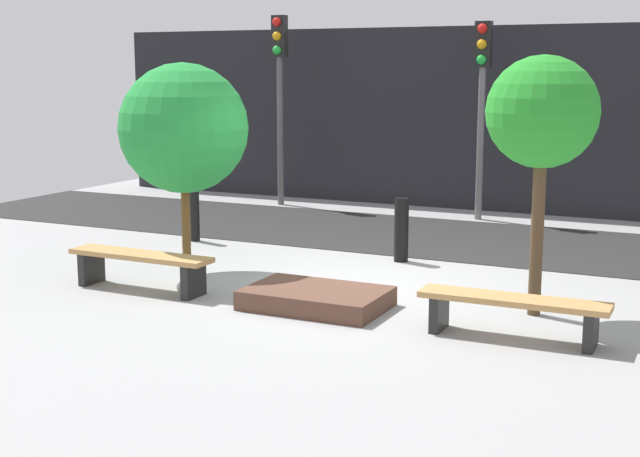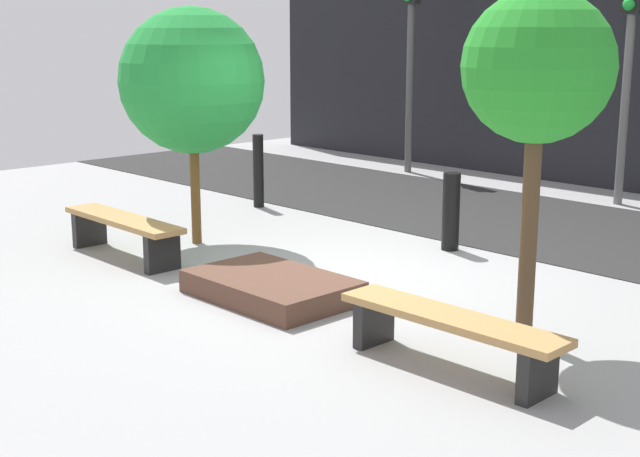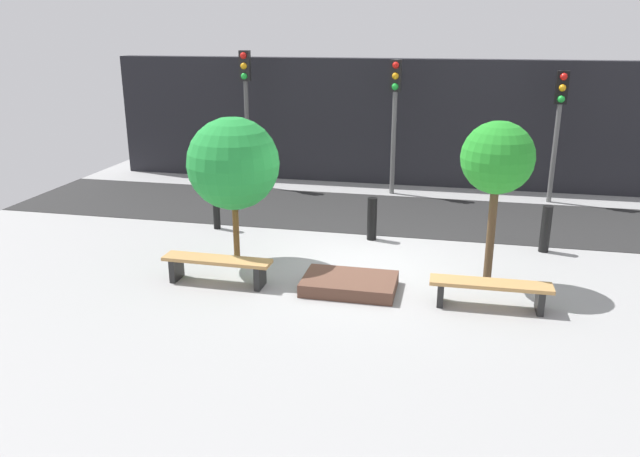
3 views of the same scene
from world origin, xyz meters
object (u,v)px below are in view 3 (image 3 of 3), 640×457
Objects in this scene: bollard_center at (546,229)px; tree_behind_right_bench at (497,159)px; tree_behind_left_bench at (233,164)px; traffic_light_mid_east at (559,112)px; bollard_left at (372,219)px; bollard_far_left at (216,206)px; traffic_light_mid_west at (395,102)px; bench_right at (490,289)px; planter_bed at (349,284)px; traffic_light_west at (246,94)px; bench_left at (217,265)px.

tree_behind_right_bench is at bearing -120.99° from bollard_center.
traffic_light_mid_east is at bearing 42.72° from tree_behind_left_bench.
bollard_left is 0.96× the size of bollard_center.
tree_behind_left_bench reaches higher than bollard_far_left.
tree_behind_left_bench is 0.97× the size of tree_behind_right_bench.
traffic_light_mid_west is 3.96m from traffic_light_mid_east.
bench_right is 1.83× the size of bollard_far_left.
bollard_left is 4.30m from traffic_light_mid_west.
planter_bed is at bearing -90.00° from traffic_light_mid_west.
bollard_far_left is at bearing 180.00° from bollard_center.
bollard_far_left is 0.28× the size of traffic_light_west.
tree_behind_right_bench is at bearing 0.00° from tree_behind_left_bench.
bench_left is at bearing -75.77° from traffic_light_west.
bench_right is 0.55× the size of traffic_light_mid_west.
traffic_light_west is at bearing 105.04° from bench_left.
traffic_light_mid_west is at bearing 179.99° from traffic_light_mid_east.
traffic_light_mid_east is (6.22, 5.74, 0.35)m from tree_behind_left_bench.
tree_behind_left_bench is 8.47m from traffic_light_mid_east.
bollard_center is at bearing 67.58° from bench_right.
planter_bed is at bearing -58.73° from traffic_light_west.
traffic_light_mid_east is (3.96, 3.84, 1.79)m from bollard_left.
planter_bed is 0.55× the size of tree_behind_right_bench.
bollard_far_left is at bearing -152.43° from traffic_light_mid_east.
bollard_center reaches higher than bench_right.
bench_left is at bearing -90.00° from tree_behind_left_bench.
bench_right is 2.11× the size of bollard_left.
traffic_light_mid_east is (1.70, 6.72, 1.92)m from bench_right.
bollard_left is at bearing 0.00° from bollard_far_left.
bollard_far_left is (-3.40, 2.68, 0.40)m from planter_bed.
bollard_far_left is (-1.14, 2.88, 0.18)m from bench_left.
bollard_left is (0.00, 2.68, 0.33)m from planter_bed.
traffic_light_west is 1.06× the size of traffic_light_mid_west.
bench_left is 0.68× the size of tree_behind_right_bench.
bench_left is 2.13× the size of bollard_left.
tree_behind_right_bench is at bearing -18.58° from bollard_far_left.
traffic_light_mid_east is at bearing 44.12° from bollard_left.
traffic_light_west is (-3.96, 6.52, 2.39)m from planter_bed.
tree_behind_left_bench is at bearing -139.89° from bollard_left.
planter_bed is at bearing -90.00° from bollard_left.
bench_left is 0.59× the size of traffic_light_mid_east.
bench_left reaches higher than planter_bed.
bollard_center is 0.29× the size of traffic_light_mid_east.
bollard_far_left is (-5.65, 1.90, -1.66)m from tree_behind_right_bench.
traffic_light_mid_west is at bearing 111.45° from tree_behind_right_bench.
bench_right is 7.38m from traffic_light_mid_west.
tree_behind_left_bench is at bearing 160.92° from planter_bed.
traffic_light_mid_east is (7.36, 3.84, 1.73)m from bollard_far_left.
traffic_light_west is at bearing 131.95° from bench_right.
traffic_light_mid_west reaches higher than bollard_far_left.
bollard_far_left is at bearing -81.65° from traffic_light_west.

